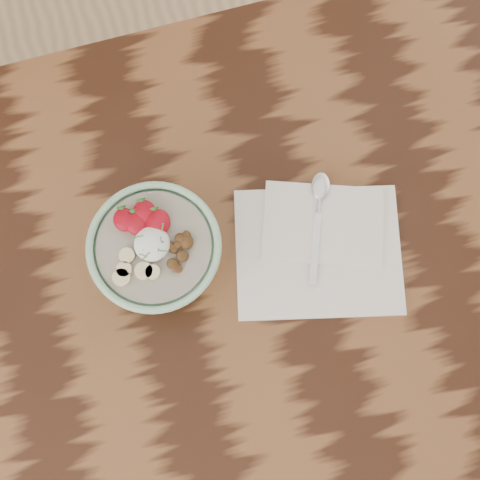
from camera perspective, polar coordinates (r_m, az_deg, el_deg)
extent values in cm
cube|color=black|center=(102.28, -6.32, -5.68)|extent=(160.00, 90.00, 4.00)
cylinder|color=#4C2D19|center=(161.67, 17.77, 12.39)|extent=(7.00, 7.00, 71.00)
cylinder|color=#97CBA4|center=(100.92, -6.71, -1.74)|extent=(8.18, 8.18, 1.17)
torus|color=#97CBA4|center=(91.66, -7.38, -0.53)|extent=(18.60, 18.60, 1.07)
cylinder|color=#A29B86|center=(92.23, -7.34, -0.61)|extent=(15.78, 15.78, 0.97)
ellipsoid|color=white|center=(90.88, -7.52, -0.33)|extent=(4.92, 4.92, 2.70)
ellipsoid|color=#980714|center=(92.40, -9.84, 1.73)|extent=(3.07, 3.37, 1.69)
cone|color=#286623|center=(92.53, -10.06, 2.57)|extent=(1.40, 1.03, 1.52)
ellipsoid|color=#980714|center=(92.20, -8.16, 2.36)|extent=(3.21, 3.53, 1.77)
cone|color=#286623|center=(92.36, -8.40, 3.24)|extent=(1.40, 1.03, 1.52)
ellipsoid|color=#980714|center=(91.52, -7.03, 1.54)|extent=(3.48, 3.83, 1.91)
cone|color=#286623|center=(91.68, -7.29, 2.49)|extent=(1.40, 1.03, 1.52)
ellipsoid|color=#980714|center=(91.97, -8.83, 1.43)|extent=(3.15, 3.46, 1.73)
cone|color=#286623|center=(92.10, -9.06, 2.30)|extent=(1.40, 1.03, 1.52)
cylinder|color=beige|center=(91.13, -10.09, -3.19)|extent=(2.42, 2.42, 0.70)
cylinder|color=beige|center=(90.63, -7.45, -2.73)|extent=(2.04, 2.04, 0.70)
cylinder|color=beige|center=(90.82, -8.21, -2.63)|extent=(2.48, 2.48, 0.70)
cylinder|color=beige|center=(91.60, -9.64, -1.32)|extent=(2.17, 2.17, 0.70)
cylinder|color=beige|center=(91.28, -9.86, -2.49)|extent=(2.12, 2.12, 0.70)
ellipsoid|color=brown|center=(91.08, -6.13, -0.37)|extent=(1.78, 1.82, 0.78)
ellipsoid|color=brown|center=(90.96, -4.56, 0.29)|extent=(1.31, 1.80, 0.94)
ellipsoid|color=brown|center=(90.44, -4.92, -1.37)|extent=(2.35, 2.35, 1.16)
ellipsoid|color=brown|center=(90.85, -5.72, -0.87)|extent=(1.64, 1.51, 0.92)
ellipsoid|color=brown|center=(90.91, -5.68, -0.61)|extent=(1.80, 1.71, 0.75)
ellipsoid|color=brown|center=(90.40, -5.77, -2.03)|extent=(2.29, 2.29, 1.06)
ellipsoid|color=brown|center=(90.91, -5.29, -0.36)|extent=(1.86, 1.75, 1.12)
ellipsoid|color=brown|center=(90.23, -5.38, -2.41)|extent=(1.53, 1.43, 0.81)
ellipsoid|color=brown|center=(90.97, -5.07, 0.13)|extent=(2.35, 2.31, 1.01)
ellipsoid|color=brown|center=(90.75, -4.57, -0.17)|extent=(2.47, 2.53, 1.35)
ellipsoid|color=brown|center=(91.04, -6.06, -0.46)|extent=(1.62, 1.66, 1.08)
cylinder|color=#397E35|center=(89.71, -6.91, -0.24)|extent=(1.10, 1.56, 0.24)
cylinder|color=#397E35|center=(89.54, -8.02, -1.35)|extent=(1.34, 0.91, 0.23)
cylinder|color=#397E35|center=(89.87, -8.03, -0.42)|extent=(1.20, 1.35, 0.24)
cylinder|color=#397E35|center=(89.74, -7.71, -0.59)|extent=(1.13, 0.98, 0.23)
cylinder|color=#397E35|center=(90.28, -8.65, 0.29)|extent=(1.40, 0.20, 0.23)
cylinder|color=#397E35|center=(89.82, -6.98, 0.03)|extent=(1.03, 0.93, 0.22)
cylinder|color=#397E35|center=(89.71, -6.86, -0.21)|extent=(1.20, 0.28, 0.22)
cylinder|color=#397E35|center=(89.64, -7.06, -0.51)|extent=(0.24, 1.29, 0.22)
cylinder|color=#397E35|center=(90.18, -6.64, 1.10)|extent=(0.63, 1.10, 0.22)
cylinder|color=#397E35|center=(89.61, -8.27, -1.31)|extent=(1.06, 0.80, 0.22)
cylinder|color=#397E35|center=(89.40, -6.58, -0.92)|extent=(1.44, 0.68, 0.23)
cube|color=white|center=(101.30, 6.68, -1.02)|extent=(28.75, 25.24, 0.95)
cube|color=white|center=(101.63, 7.12, 1.38)|extent=(21.19, 17.72, 0.57)
cube|color=silver|center=(100.11, 6.44, -0.72)|extent=(5.06, 10.66, 0.34)
cylinder|color=silver|center=(101.77, 6.76, 3.11)|extent=(1.69, 2.93, 0.67)
ellipsoid|color=silver|center=(102.50, 6.89, 4.60)|extent=(4.36, 5.19, 0.92)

